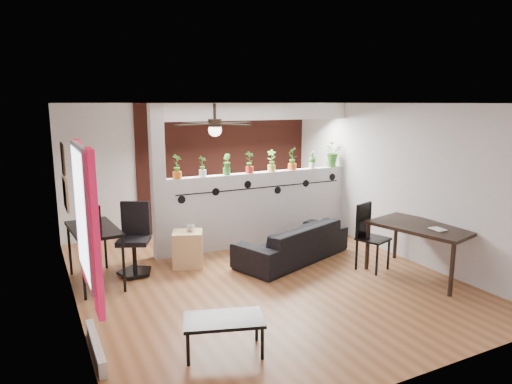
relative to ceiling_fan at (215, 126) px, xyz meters
name	(u,v)px	position (x,y,z in m)	size (l,w,h in m)	color
room_shell	(259,193)	(0.80, 0.30, -1.01)	(6.30, 7.10, 2.90)	brown
partition_wall	(261,208)	(1.60, 1.80, -1.64)	(3.60, 0.18, 1.35)	#BCBCC1
ceiling_header	(261,111)	(1.60, 1.80, 0.14)	(3.60, 0.18, 0.30)	silver
pier_column	(158,183)	(-0.31, 1.80, -1.01)	(0.22, 0.20, 2.60)	#BCBCC1
brick_panel	(229,165)	(1.60, 3.27, -1.01)	(3.90, 0.05, 2.60)	#9C3C2D
vine_decal	(263,187)	(1.60, 1.70, -1.23)	(3.31, 0.01, 0.30)	black
window_assembly	(84,216)	(-1.76, -0.90, -0.81)	(0.09, 1.30, 1.55)	white
baseboard_heater	(96,347)	(-1.74, -0.90, -2.22)	(0.08, 1.00, 0.18)	silver
corkboard	(66,194)	(-1.78, 1.25, -0.96)	(0.03, 0.60, 0.45)	#956F48
framed_art	(63,159)	(-1.78, 1.20, -0.46)	(0.03, 0.34, 0.44)	#8C7259
ceiling_fan	(215,126)	(0.00, 0.00, 0.00)	(1.19, 1.19, 0.43)	black
potted_plant_0	(177,165)	(0.02, 1.80, -0.74)	(0.26, 0.27, 0.42)	#CE5F18
potted_plant_1	(202,165)	(0.47, 1.80, -0.77)	(0.22, 0.23, 0.37)	white
potted_plant_2	(227,164)	(0.92, 1.80, -0.76)	(0.16, 0.19, 0.38)	#318631
potted_plant_3	(250,161)	(1.37, 1.80, -0.75)	(0.25, 0.26, 0.40)	red
potted_plant_4	(271,160)	(1.83, 1.80, -0.75)	(0.26, 0.24, 0.41)	gold
potted_plant_5	(292,158)	(2.28, 1.80, -0.73)	(0.28, 0.27, 0.44)	orange
potted_plant_6	(312,158)	(2.73, 1.80, -0.77)	(0.18, 0.21, 0.36)	white
potted_plant_7	(331,154)	(3.18, 1.80, -0.71)	(0.25, 0.29, 0.48)	#3A8530
sofa	(293,242)	(1.66, 0.74, -2.02)	(2.03, 0.80, 0.59)	black
cube_shelf	(188,249)	(-0.02, 1.22, -2.03)	(0.47, 0.42, 0.58)	tan
cup	(190,228)	(0.03, 1.22, -1.68)	(0.14, 0.14, 0.11)	gray
computer_desk	(94,233)	(-1.45, 1.15, -1.55)	(0.70, 1.21, 0.84)	black
monitor	(91,219)	(-1.45, 1.30, -1.38)	(0.05, 0.32, 0.18)	black
office_chair	(135,243)	(-0.85, 1.27, -1.83)	(0.60, 0.61, 1.09)	black
dining_table	(422,230)	(3.03, -0.76, -1.61)	(1.21, 1.62, 0.79)	black
book	(434,230)	(2.93, -1.06, -1.51)	(0.16, 0.22, 0.02)	gray
folding_chair	(368,231)	(2.50, -0.17, -1.69)	(0.54, 0.54, 1.05)	black
coffee_table	(224,322)	(-0.52, -1.46, -1.97)	(0.94, 0.70, 0.39)	black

